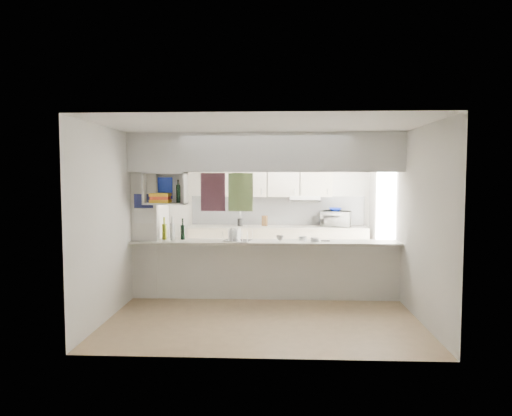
# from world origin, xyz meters

# --- Properties ---
(floor) EXTENTS (4.80, 4.80, 0.00)m
(floor) POSITION_xyz_m (0.00, 0.00, 0.00)
(floor) COLOR #997C58
(floor) RESTS_ON ground
(ceiling) EXTENTS (4.80, 4.80, 0.00)m
(ceiling) POSITION_xyz_m (0.00, 0.00, 2.60)
(ceiling) COLOR white
(ceiling) RESTS_ON wall_back
(wall_back) EXTENTS (4.20, 0.00, 4.20)m
(wall_back) POSITION_xyz_m (0.00, 2.40, 1.30)
(wall_back) COLOR silver
(wall_back) RESTS_ON floor
(wall_left) EXTENTS (0.00, 4.80, 4.80)m
(wall_left) POSITION_xyz_m (-2.10, 0.00, 1.30)
(wall_left) COLOR silver
(wall_left) RESTS_ON floor
(wall_right) EXTENTS (0.00, 4.80, 4.80)m
(wall_right) POSITION_xyz_m (2.10, 0.00, 1.30)
(wall_right) COLOR silver
(wall_right) RESTS_ON floor
(servery_partition) EXTENTS (4.20, 0.50, 2.60)m
(servery_partition) POSITION_xyz_m (-0.17, 0.00, 1.66)
(servery_partition) COLOR silver
(servery_partition) RESTS_ON floor
(cubby_shelf) EXTENTS (0.65, 0.35, 0.50)m
(cubby_shelf) POSITION_xyz_m (-1.57, -0.06, 1.71)
(cubby_shelf) COLOR white
(cubby_shelf) RESTS_ON bulkhead
(kitchen_run) EXTENTS (3.60, 0.63, 2.24)m
(kitchen_run) POSITION_xyz_m (0.16, 2.14, 0.83)
(kitchen_run) COLOR beige
(kitchen_run) RESTS_ON floor
(microwave) EXTENTS (0.66, 0.54, 0.32)m
(microwave) POSITION_xyz_m (1.38, 2.12, 1.08)
(microwave) COLOR white
(microwave) RESTS_ON bench_top
(bowl) EXTENTS (0.26, 0.26, 0.06)m
(bowl) POSITION_xyz_m (1.37, 2.09, 1.27)
(bowl) COLOR navy
(bowl) RESTS_ON microwave
(dish_rack) EXTENTS (0.48, 0.40, 0.22)m
(dish_rack) POSITION_xyz_m (-0.43, -0.03, 1.01)
(dish_rack) COLOR silver
(dish_rack) RESTS_ON breakfast_bar
(cup) EXTENTS (0.13, 0.13, 0.09)m
(cup) POSITION_xyz_m (0.24, -0.06, 0.98)
(cup) COLOR white
(cup) RESTS_ON dish_rack
(wine_bottles) EXTENTS (0.53, 0.16, 0.38)m
(wine_bottles) POSITION_xyz_m (-1.55, 0.05, 1.06)
(wine_bottles) COLOR black
(wine_bottles) RESTS_ON breakfast_bar
(plastic_tubs) EXTENTS (0.48, 0.21, 0.06)m
(plastic_tubs) POSITION_xyz_m (0.68, 0.06, 0.95)
(plastic_tubs) COLOR silver
(plastic_tubs) RESTS_ON breakfast_bar
(utensil_jar) EXTENTS (0.11, 0.11, 0.15)m
(utensil_jar) POSITION_xyz_m (-0.57, 2.15, 1.00)
(utensil_jar) COLOR black
(utensil_jar) RESTS_ON bench_top
(knife_block) EXTENTS (0.12, 0.11, 0.21)m
(knife_block) POSITION_xyz_m (-0.06, 2.18, 1.03)
(knife_block) COLOR #4F351B
(knife_block) RESTS_ON bench_top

